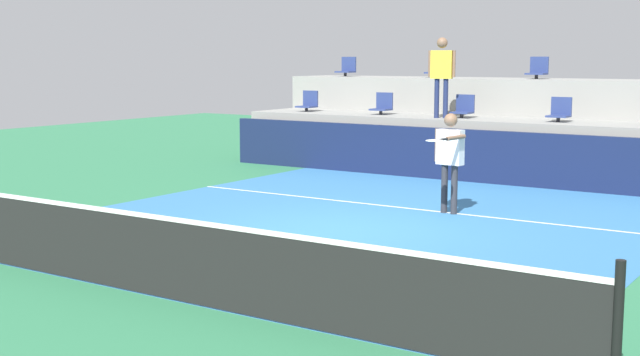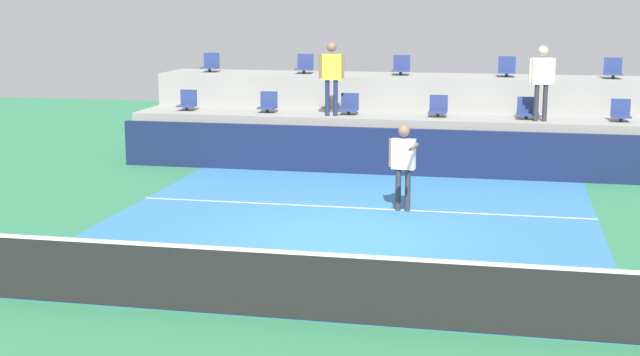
{
  "view_description": "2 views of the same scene",
  "coord_description": "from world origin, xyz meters",
  "px_view_note": "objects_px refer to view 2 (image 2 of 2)",
  "views": [
    {
      "loc": [
        6.75,
        -10.47,
        2.59
      ],
      "look_at": [
        0.52,
        -1.06,
        0.98
      ],
      "focal_mm": 47.48,
      "sensor_mm": 36.0,
      "label": 1
    },
    {
      "loc": [
        2.77,
        -14.55,
        3.99
      ],
      "look_at": [
        -0.12,
        -0.87,
        1.23
      ],
      "focal_mm": 50.23,
      "sensor_mm": 36.0,
      "label": 2
    }
  ],
  "objects_px": {
    "stadium_chair_upper_far_right": "(613,70)",
    "stadium_chair_upper_right": "(507,68)",
    "stadium_chair_lower_mid_left": "(349,106)",
    "stadium_chair_upper_left": "(305,65)",
    "stadium_chair_lower_far_right": "(621,112)",
    "tennis_player": "(403,159)",
    "stadium_chair_lower_far_left": "(188,102)",
    "stadium_chair_lower_left": "(268,104)",
    "stadium_chair_upper_far_left": "(211,64)",
    "tennis_ball": "(98,244)",
    "stadium_chair_upper_center": "(401,67)",
    "stadium_chair_lower_mid_right": "(438,108)",
    "spectator_leaning_on_rail": "(332,71)",
    "spectator_in_white": "(542,76)",
    "stadium_chair_lower_right": "(526,110)"
  },
  "relations": [
    {
      "from": "stadium_chair_upper_far_right",
      "to": "stadium_chair_upper_right",
      "type": "bearing_deg",
      "value": 180.0
    },
    {
      "from": "stadium_chair_lower_mid_left",
      "to": "stadium_chair_upper_left",
      "type": "xyz_separation_m",
      "value": [
        -1.55,
        1.8,
        0.85
      ]
    },
    {
      "from": "stadium_chair_lower_far_right",
      "to": "tennis_player",
      "type": "bearing_deg",
      "value": -132.64
    },
    {
      "from": "stadium_chair_lower_far_left",
      "to": "stadium_chair_lower_left",
      "type": "relative_size",
      "value": 1.0
    },
    {
      "from": "stadium_chair_upper_far_left",
      "to": "tennis_ball",
      "type": "relative_size",
      "value": 7.65
    },
    {
      "from": "stadium_chair_upper_center",
      "to": "stadium_chair_upper_far_right",
      "type": "distance_m",
      "value": 5.34
    },
    {
      "from": "stadium_chair_upper_center",
      "to": "stadium_chair_lower_mid_right",
      "type": "bearing_deg",
      "value": -57.76
    },
    {
      "from": "stadium_chair_upper_left",
      "to": "tennis_player",
      "type": "xyz_separation_m",
      "value": [
        3.48,
        -6.7,
        -1.29
      ]
    },
    {
      "from": "stadium_chair_lower_left",
      "to": "stadium_chair_upper_far_right",
      "type": "xyz_separation_m",
      "value": [
        8.49,
        1.8,
        0.85
      ]
    },
    {
      "from": "stadium_chair_upper_left",
      "to": "spectator_leaning_on_rail",
      "type": "bearing_deg",
      "value": -61.78
    },
    {
      "from": "tennis_player",
      "to": "tennis_ball",
      "type": "relative_size",
      "value": 24.73
    },
    {
      "from": "stadium_chair_lower_left",
      "to": "stadium_chair_lower_far_left",
      "type": "bearing_deg",
      "value": 180.0
    },
    {
      "from": "stadium_chair_lower_left",
      "to": "tennis_player",
      "type": "bearing_deg",
      "value": -50.6
    },
    {
      "from": "stadium_chair_upper_far_right",
      "to": "spectator_leaning_on_rail",
      "type": "xyz_separation_m",
      "value": [
        -6.78,
        -2.18,
        0.03
      ]
    },
    {
      "from": "stadium_chair_upper_center",
      "to": "tennis_player",
      "type": "relative_size",
      "value": 0.31
    },
    {
      "from": "stadium_chair_lower_mid_right",
      "to": "spectator_in_white",
      "type": "xyz_separation_m",
      "value": [
        2.4,
        -0.38,
        0.85
      ]
    },
    {
      "from": "stadium_chair_lower_left",
      "to": "stadium_chair_lower_right",
      "type": "bearing_deg",
      "value": 0.0
    },
    {
      "from": "stadium_chair_lower_far_left",
      "to": "stadium_chair_lower_right",
      "type": "bearing_deg",
      "value": 0.0
    },
    {
      "from": "stadium_chair_upper_far_right",
      "to": "stadium_chair_upper_center",
      "type": "bearing_deg",
      "value": 180.0
    },
    {
      "from": "tennis_player",
      "to": "stadium_chair_lower_far_right",
      "type": "bearing_deg",
      "value": 47.36
    },
    {
      "from": "stadium_chair_upper_far_left",
      "to": "stadium_chair_upper_left",
      "type": "bearing_deg",
      "value": 0.0
    },
    {
      "from": "stadium_chair_upper_far_left",
      "to": "stadium_chair_upper_center",
      "type": "bearing_deg",
      "value": 0.0
    },
    {
      "from": "stadium_chair_upper_left",
      "to": "stadium_chair_upper_far_left",
      "type": "bearing_deg",
      "value": 180.0
    },
    {
      "from": "stadium_chair_lower_right",
      "to": "stadium_chair_upper_far_right",
      "type": "bearing_deg",
      "value": 40.4
    },
    {
      "from": "stadium_chair_lower_right",
      "to": "spectator_leaning_on_rail",
      "type": "xyz_separation_m",
      "value": [
        -4.67,
        -0.38,
        0.88
      ]
    },
    {
      "from": "tennis_player",
      "to": "stadium_chair_upper_center",
      "type": "bearing_deg",
      "value": 97.4
    },
    {
      "from": "stadium_chair_lower_far_left",
      "to": "stadium_chair_upper_right",
      "type": "height_order",
      "value": "stadium_chair_upper_right"
    },
    {
      "from": "spectator_in_white",
      "to": "stadium_chair_lower_far_right",
      "type": "bearing_deg",
      "value": 11.78
    },
    {
      "from": "stadium_chair_upper_far_right",
      "to": "stadium_chair_lower_mid_right",
      "type": "bearing_deg",
      "value": -156.84
    },
    {
      "from": "stadium_chair_lower_far_right",
      "to": "stadium_chair_upper_left",
      "type": "relative_size",
      "value": 1.0
    },
    {
      "from": "tennis_player",
      "to": "tennis_ball",
      "type": "distance_m",
      "value": 6.68
    },
    {
      "from": "stadium_chair_lower_left",
      "to": "tennis_ball",
      "type": "bearing_deg",
      "value": -88.2
    },
    {
      "from": "stadium_chair_lower_left",
      "to": "spectator_leaning_on_rail",
      "type": "bearing_deg",
      "value": -12.63
    },
    {
      "from": "stadium_chair_upper_center",
      "to": "stadium_chair_upper_left",
      "type": "bearing_deg",
      "value": 180.0
    },
    {
      "from": "stadium_chair_lower_far_left",
      "to": "stadium_chair_upper_far_right",
      "type": "relative_size",
      "value": 1.0
    },
    {
      "from": "stadium_chair_lower_right",
      "to": "spectator_leaning_on_rail",
      "type": "distance_m",
      "value": 4.76
    },
    {
      "from": "stadium_chair_upper_center",
      "to": "tennis_ball",
      "type": "relative_size",
      "value": 7.65
    },
    {
      "from": "stadium_chair_upper_left",
      "to": "stadium_chair_upper_far_right",
      "type": "height_order",
      "value": "same"
    },
    {
      "from": "stadium_chair_upper_far_right",
      "to": "tennis_player",
      "type": "bearing_deg",
      "value": -123.74
    },
    {
      "from": "stadium_chair_lower_mid_right",
      "to": "tennis_player",
      "type": "bearing_deg",
      "value": -93.1
    },
    {
      "from": "stadium_chair_lower_right",
      "to": "stadium_chair_upper_right",
      "type": "distance_m",
      "value": 2.05
    },
    {
      "from": "stadium_chair_upper_far_left",
      "to": "stadium_chair_upper_far_right",
      "type": "height_order",
      "value": "same"
    },
    {
      "from": "stadium_chair_lower_left",
      "to": "spectator_in_white",
      "type": "bearing_deg",
      "value": -3.28
    },
    {
      "from": "stadium_chair_lower_far_left",
      "to": "tennis_ball",
      "type": "bearing_deg",
      "value": -76.67
    },
    {
      "from": "stadium_chair_lower_far_right",
      "to": "stadium_chair_upper_far_left",
      "type": "height_order",
      "value": "stadium_chair_upper_far_left"
    },
    {
      "from": "stadium_chair_lower_right",
      "to": "spectator_in_white",
      "type": "height_order",
      "value": "spectator_in_white"
    },
    {
      "from": "stadium_chair_lower_far_right",
      "to": "stadium_chair_upper_center",
      "type": "bearing_deg",
      "value": 161.5
    },
    {
      "from": "stadium_chair_lower_far_left",
      "to": "stadium_chair_lower_right",
      "type": "xyz_separation_m",
      "value": [
        8.53,
        0.0,
        0.0
      ]
    },
    {
      "from": "stadium_chair_upper_right",
      "to": "stadium_chair_lower_right",
      "type": "bearing_deg",
      "value": -74.43
    },
    {
      "from": "stadium_chair_lower_mid_right",
      "to": "stadium_chair_lower_far_right",
      "type": "height_order",
      "value": "same"
    }
  ]
}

